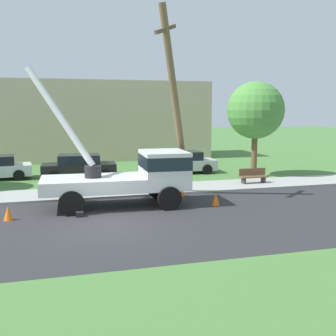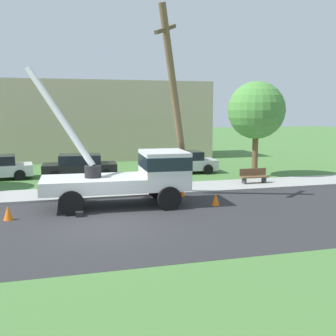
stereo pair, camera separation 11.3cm
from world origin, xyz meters
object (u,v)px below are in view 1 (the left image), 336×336
object	(u,v)px
parked_sedan_silver	(182,162)
park_bench	(253,176)
traffic_cone_ahead	(216,199)
roadside_tree_near	(255,111)
leaning_utility_pole	(175,103)
utility_truck	(135,173)
parked_sedan_black	(79,166)
traffic_cone_behind	(8,213)
traffic_cone_curbside	(181,190)

from	to	relation	value
parked_sedan_silver	park_bench	bearing A→B (deg)	-63.32
park_bench	traffic_cone_ahead	bearing A→B (deg)	-133.55
park_bench	roadside_tree_near	world-z (taller)	roadside_tree_near
leaning_utility_pole	utility_truck	bearing A→B (deg)	-156.17
utility_truck	parked_sedan_silver	distance (m)	9.45
park_bench	roadside_tree_near	distance (m)	4.60
leaning_utility_pole	traffic_cone_ahead	xyz separation A→B (m)	(1.26, -1.94, -4.16)
utility_truck	roadside_tree_near	world-z (taller)	utility_truck
parked_sedan_black	traffic_cone_ahead	bearing A→B (deg)	-60.10
traffic_cone_behind	leaning_utility_pole	bearing A→B (deg)	16.16
parked_sedan_black	park_bench	distance (m)	10.40
traffic_cone_behind	parked_sedan_silver	xyz separation A→B (m)	(9.82, 9.32, 0.43)
traffic_cone_curbside	leaning_utility_pole	bearing A→B (deg)	-142.70
leaning_utility_pole	roadside_tree_near	world-z (taller)	leaning_utility_pole
roadside_tree_near	traffic_cone_ahead	bearing A→B (deg)	-128.33
traffic_cone_ahead	park_bench	bearing A→B (deg)	46.45
utility_truck	park_bench	bearing A→B (deg)	23.02
traffic_cone_behind	parked_sedan_black	world-z (taller)	parked_sedan_black
traffic_cone_curbside	utility_truck	bearing A→B (deg)	-153.77
traffic_cone_behind	roadside_tree_near	xyz separation A→B (m)	(13.71, 6.78, 3.78)
traffic_cone_ahead	traffic_cone_behind	bearing A→B (deg)	-179.02
parked_sedan_black	parked_sedan_silver	xyz separation A→B (m)	(6.58, 0.09, 0.00)
utility_truck	traffic_cone_ahead	xyz separation A→B (m)	(3.37, -1.01, -1.13)
traffic_cone_curbside	parked_sedan_silver	distance (m)	7.28
traffic_cone_behind	traffic_cone_curbside	size ratio (longest dim) A/B	1.00
parked_sedan_silver	park_bench	size ratio (longest dim) A/B	2.79
parked_sedan_black	parked_sedan_silver	size ratio (longest dim) A/B	1.01
utility_truck	leaning_utility_pole	distance (m)	3.81
leaning_utility_pole	traffic_cone_ahead	size ratio (longest dim) A/B	15.48
traffic_cone_ahead	parked_sedan_black	distance (m)	10.49
leaning_utility_pole	park_bench	xyz separation A→B (m)	(5.16, 2.16, -3.98)
traffic_cone_ahead	parked_sedan_silver	xyz separation A→B (m)	(1.35, 9.17, 0.43)
traffic_cone_behind	roadside_tree_near	bearing A→B (deg)	26.30
parked_sedan_silver	park_bench	xyz separation A→B (m)	(2.55, -5.07, -0.25)
parked_sedan_silver	park_bench	world-z (taller)	parked_sedan_silver
traffic_cone_ahead	traffic_cone_behind	distance (m)	8.47
traffic_cone_ahead	roadside_tree_near	xyz separation A→B (m)	(5.24, 6.63, 3.78)
traffic_cone_behind	park_bench	world-z (taller)	park_bench
parked_sedan_silver	park_bench	distance (m)	5.68
leaning_utility_pole	parked_sedan_black	bearing A→B (deg)	119.04
traffic_cone_behind	parked_sedan_silver	world-z (taller)	parked_sedan_silver
leaning_utility_pole	roadside_tree_near	size ratio (longest dim) A/B	1.49
traffic_cone_ahead	traffic_cone_behind	world-z (taller)	same
traffic_cone_behind	roadside_tree_near	size ratio (longest dim) A/B	0.10
utility_truck	park_bench	size ratio (longest dim) A/B	4.22
parked_sedan_black	leaning_utility_pole	bearing A→B (deg)	-60.96
leaning_utility_pole	parked_sedan_silver	size ratio (longest dim) A/B	1.94
leaning_utility_pole	traffic_cone_behind	bearing A→B (deg)	-163.84
traffic_cone_ahead	traffic_cone_curbside	distance (m)	2.41
traffic_cone_curbside	park_bench	xyz separation A→B (m)	(4.76, 1.85, 0.18)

